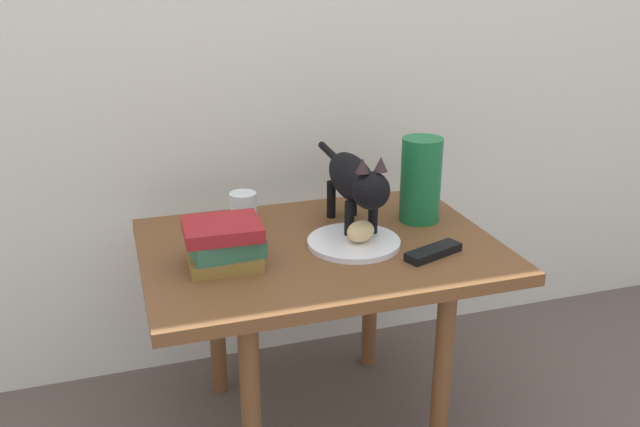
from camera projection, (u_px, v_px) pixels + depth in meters
The scene contains 9 objects.
ground_plane at pixel (320, 422), 1.84m from camera, with size 6.00×6.00×0.00m, color brown.
side_table at pixel (320, 269), 1.68m from camera, with size 0.85×0.61×0.53m.
plate at pixel (354, 242), 1.64m from camera, with size 0.23×0.23×0.01m, color white.
bread_roll at pixel (361, 231), 1.63m from camera, with size 0.08×0.06×0.05m, color #E0BC7A.
cat at pixel (355, 181), 1.69m from camera, with size 0.10×0.48×0.23m.
book_stack at pixel (224, 243), 1.53m from camera, with size 0.18×0.15×0.10m.
green_vase at pixel (421, 180), 1.76m from camera, with size 0.11×0.11×0.22m, color #196B38.
candle_jar at pixel (243, 210), 1.76m from camera, with size 0.07×0.07×0.08m.
tv_remote at pixel (433, 252), 1.58m from camera, with size 0.15×0.04×0.02m, color black.
Camera 1 is at (-0.46, -1.44, 1.19)m, focal length 38.19 mm.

